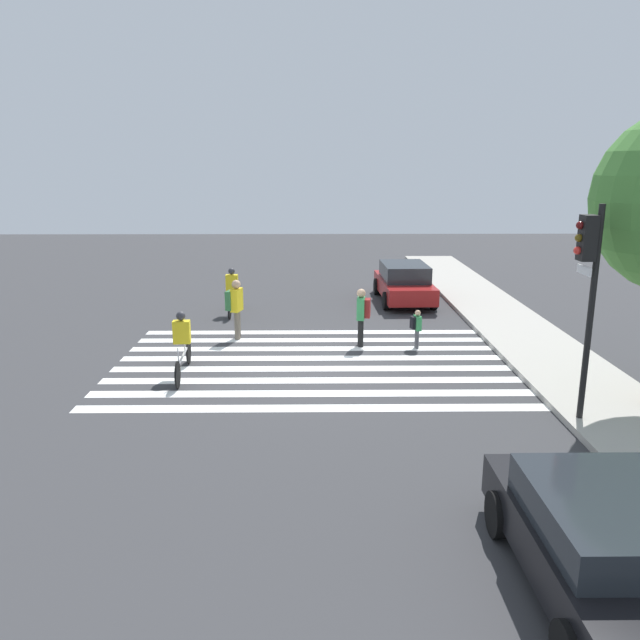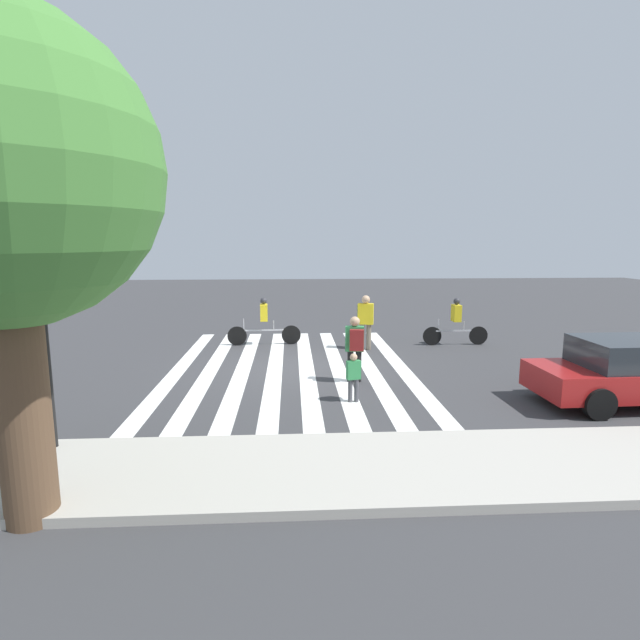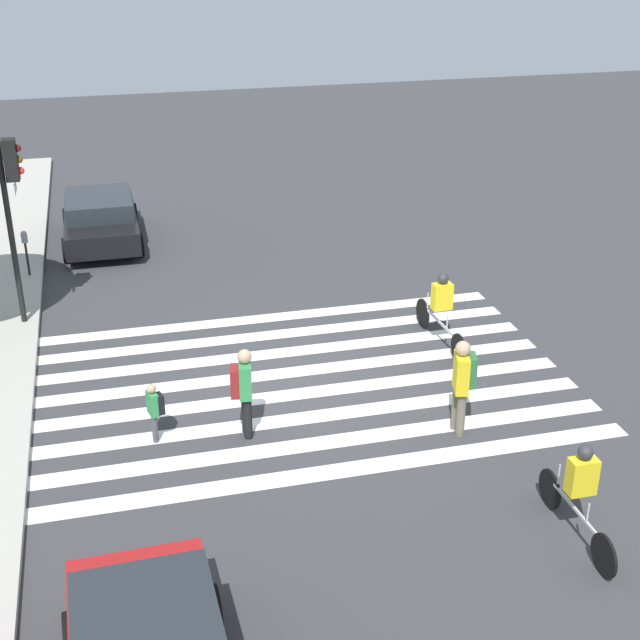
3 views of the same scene
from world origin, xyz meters
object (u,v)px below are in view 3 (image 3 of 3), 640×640
Objects in this scene: parking_meter at (25,244)px; cyclist_far_lane at (580,489)px; pedestrian_adult_tall_backpack at (463,379)px; cyclist_near_curb at (441,307)px; car_parked_far_curb at (101,219)px; pedestrian_child_with_backpack at (243,386)px; pedestrian_adult_yellow_jacket at (154,408)px; traffic_light at (11,192)px.

cyclist_far_lane is (-12.10, -8.00, -0.09)m from parking_meter.
pedestrian_adult_tall_backpack is at bearing 9.21° from cyclist_far_lane.
cyclist_near_curb is at bearing -0.62° from pedestrian_adult_tall_backpack.
pedestrian_adult_tall_backpack is 0.43× the size of car_parked_far_curb.
parking_meter is at bearing 52.62° from cyclist_near_curb.
pedestrian_adult_yellow_jacket is at bearing -89.33° from pedestrian_child_with_backpack.
traffic_light reaches higher than car_parked_far_curb.
cyclist_far_lane is at bearing 55.60° from pedestrian_child_with_backpack.
pedestrian_adult_tall_backpack is 3.37m from cyclist_near_curb.
car_parked_far_curb is (10.49, 2.08, -0.27)m from pedestrian_child_with_backpack.
parking_meter is 14.50m from cyclist_far_lane.
car_parked_far_curb reaches higher than parking_meter.
pedestrian_adult_tall_backpack is 1.61× the size of pedestrian_adult_yellow_jacket.
pedestrian_child_with_backpack is (-0.22, -1.49, 0.33)m from pedestrian_adult_yellow_jacket.
pedestrian_adult_tall_backpack is 0.72× the size of cyclist_near_curb.
traffic_light reaches higher than cyclist_far_lane.
pedestrian_child_with_backpack reaches higher than cyclist_near_curb.
traffic_light is 9.06m from cyclist_near_curb.
cyclist_far_lane is at bearing -140.37° from pedestrian_adult_yellow_jacket.
cyclist_near_curb is at bearing 127.63° from pedestrian_child_with_backpack.
car_parked_far_curb is (2.29, -1.80, -0.26)m from parking_meter.
pedestrian_adult_tall_backpack is 12.64m from car_parked_far_curb.
pedestrian_child_with_backpack is 0.75× the size of cyclist_far_lane.
cyclist_far_lane is (-6.36, 0.40, -0.00)m from cyclist_near_curb.
cyclist_far_lane is 0.54× the size of car_parked_far_curb.
pedestrian_adult_yellow_jacket is at bearing -156.71° from traffic_light.
traffic_light is 1.06× the size of car_parked_far_curb.
parking_meter is 0.58× the size of cyclist_far_lane.
pedestrian_child_with_backpack is at bearing 46.81° from cyclist_far_lane.
traffic_light is at bearing -177.26° from parking_meter.
pedestrian_adult_yellow_jacket is 0.49× the size of cyclist_far_lane.
pedestrian_adult_tall_backpack is at bearing 161.61° from cyclist_near_curb.
pedestrian_adult_yellow_jacket is at bearing -176.65° from car_parked_far_curb.
cyclist_far_lane is (-9.37, -7.87, -2.15)m from traffic_light.
cyclist_far_lane reaches higher than pedestrian_adult_yellow_jacket.
cyclist_near_curb is 1.11× the size of cyclist_far_lane.
cyclist_near_curb is (-3.01, -8.27, -2.15)m from traffic_light.
pedestrian_adult_tall_backpack is 1.07× the size of pedestrian_child_with_backpack.
pedestrian_adult_tall_backpack reaches higher than cyclist_near_curb.
parking_meter is 0.31× the size of car_parked_far_curb.
cyclist_near_curb is 6.37m from cyclist_far_lane.
car_parked_far_curb is at bearing -10.82° from pedestrian_adult_yellow_jacket.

